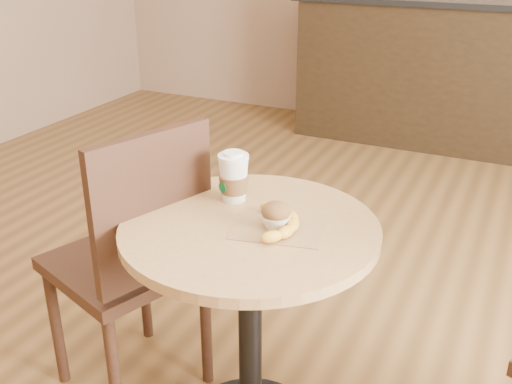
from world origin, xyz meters
TOP-DOWN VIEW (x-y plane):
  - cafe_table at (-0.10, 0.04)m, footprint 0.71×0.71m
  - chair_left at (-0.51, 0.05)m, footprint 0.55×0.55m
  - service_counter at (0.00, 3.18)m, footprint 2.30×0.65m
  - kraft_bag at (-0.02, 0.04)m, footprint 0.27×0.23m
  - coffee_cup at (-0.21, 0.16)m, footprint 0.09×0.09m
  - muffin at (-0.02, 0.05)m, footprint 0.08×0.08m
  - banana at (-0.03, 0.04)m, footprint 0.23×0.26m

SIDE VIEW (x-z plane):
  - service_counter at x=0.00m, z-range 0.00..1.04m
  - chair_left at x=-0.51m, z-range 0.05..1.02m
  - cafe_table at x=-0.10m, z-range 0.16..0.91m
  - kraft_bag at x=-0.02m, z-range 0.75..0.75m
  - banana at x=-0.03m, z-range 0.75..0.78m
  - muffin at x=-0.02m, z-range 0.75..0.83m
  - coffee_cup at x=-0.21m, z-range 0.74..0.89m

